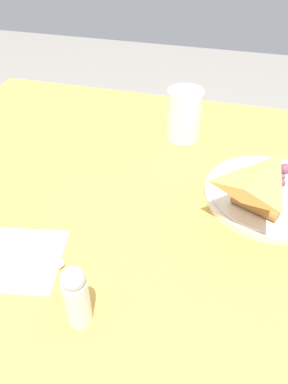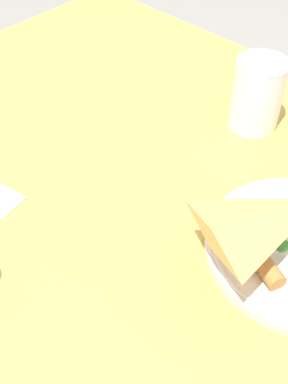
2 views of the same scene
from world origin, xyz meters
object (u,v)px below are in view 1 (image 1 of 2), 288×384
dining_table (164,228)px  napkin_folded (6,258)px  milk_glass (184,116)px  plate_pizza (269,193)px  salt_shaker (76,296)px

dining_table → napkin_folded: (-0.22, -0.22, 0.09)m
dining_table → milk_glass: 0.28m
plate_pizza → napkin_folded: size_ratio=1.21×
salt_shaker → napkin_folded: bearing=156.4°
plate_pizza → dining_table: bearing=-166.8°
plate_pizza → salt_shaker: bearing=-127.0°
dining_table → salt_shaker: salt_shaker is taller
dining_table → plate_pizza: (0.20, 0.05, 0.10)m
plate_pizza → salt_shaker: (-0.26, -0.34, 0.04)m
salt_shaker → dining_table: bearing=78.3°
dining_table → salt_shaker: size_ratio=11.00×
milk_glass → plate_pizza: bearing=-42.6°
plate_pizza → napkin_folded: bearing=-147.2°
milk_glass → napkin_folded: (-0.22, -0.46, -0.05)m
napkin_folded → milk_glass: bearing=64.9°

